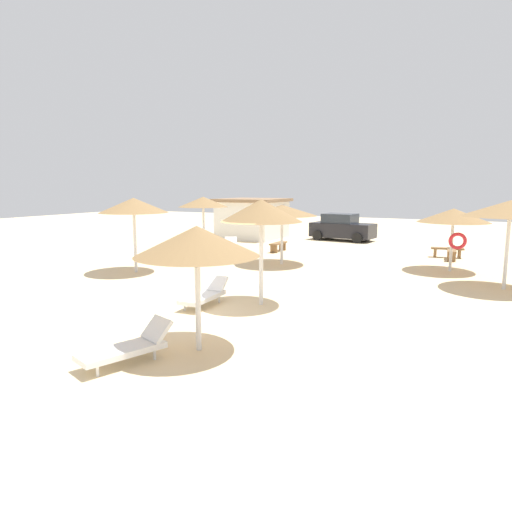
{
  "coord_description": "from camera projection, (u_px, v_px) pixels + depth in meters",
  "views": [
    {
      "loc": [
        6.66,
        -10.08,
        3.48
      ],
      "look_at": [
        0.0,
        3.0,
        1.2
      ],
      "focal_mm": 31.7,
      "sensor_mm": 36.0,
      "label": 1
    }
  ],
  "objects": [
    {
      "name": "parasol_6",
      "position": [
        454.0,
        216.0,
        18.31
      ],
      "size": [
        2.84,
        2.84,
        2.58
      ],
      "color": "silver",
      "rests_on": "ground"
    },
    {
      "name": "bench_0",
      "position": [
        447.0,
        251.0,
        22.09
      ],
      "size": [
        1.54,
        0.62,
        0.49
      ],
      "color": "brown",
      "rests_on": "ground"
    },
    {
      "name": "parasol_0",
      "position": [
        203.0,
        202.0,
        24.09
      ],
      "size": [
        2.66,
        2.66,
        2.91
      ],
      "color": "silver",
      "rests_on": "ground"
    },
    {
      "name": "beach_cabana",
      "position": [
        253.0,
        218.0,
        30.33
      ],
      "size": [
        4.11,
        4.29,
        2.65
      ],
      "color": "white",
      "rests_on": "ground"
    },
    {
      "name": "ground_plane",
      "position": [
        206.0,
        314.0,
        12.4
      ],
      "size": [
        80.0,
        80.0,
        0.0
      ],
      "primitive_type": "plane",
      "color": "beige"
    },
    {
      "name": "lounger_0",
      "position": [
        232.0,
        248.0,
        23.37
      ],
      "size": [
        1.55,
        1.89,
        0.81
      ],
      "color": "white",
      "rests_on": "ground"
    },
    {
      "name": "parasol_5",
      "position": [
        134.0,
        206.0,
        18.02
      ],
      "size": [
        2.75,
        2.75,
        3.02
      ],
      "color": "silver",
      "rests_on": "ground"
    },
    {
      "name": "parasol_1",
      "position": [
        197.0,
        241.0,
        9.35
      ],
      "size": [
        2.62,
        2.62,
        2.67
      ],
      "color": "silver",
      "rests_on": "ground"
    },
    {
      "name": "parasol_2",
      "position": [
        510.0,
        209.0,
        14.96
      ],
      "size": [
        3.05,
        3.05,
        3.02
      ],
      "color": "silver",
      "rests_on": "ground"
    },
    {
      "name": "bench_1",
      "position": [
        278.0,
        245.0,
        24.15
      ],
      "size": [
        0.42,
        1.51,
        0.49
      ],
      "color": "brown",
      "rests_on": "ground"
    },
    {
      "name": "lounger_1",
      "position": [
        128.0,
        347.0,
        8.95
      ],
      "size": [
        1.23,
        1.97,
        0.77
      ],
      "color": "white",
      "rests_on": "ground"
    },
    {
      "name": "bench_2",
      "position": [
        452.0,
        253.0,
        21.43
      ],
      "size": [
        0.52,
        1.53,
        0.49
      ],
      "color": "brown",
      "rests_on": "ground"
    },
    {
      "name": "lounger_3",
      "position": [
        205.0,
        295.0,
        13.26
      ],
      "size": [
        0.72,
        1.91,
        0.74
      ],
      "color": "white",
      "rests_on": "ground"
    },
    {
      "name": "parasol_3",
      "position": [
        261.0,
        211.0,
        12.99
      ],
      "size": [
        2.38,
        2.38,
        3.11
      ],
      "color": "silver",
      "rests_on": "ground"
    },
    {
      "name": "parked_car",
      "position": [
        342.0,
        228.0,
        29.07
      ],
      "size": [
        4.17,
        2.36,
        1.72
      ],
      "color": "black",
      "rests_on": "ground"
    },
    {
      "name": "parasol_7",
      "position": [
        282.0,
        210.0,
        19.92
      ],
      "size": [
        3.1,
        3.1,
        2.66
      ],
      "color": "silver",
      "rests_on": "ground"
    }
  ]
}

